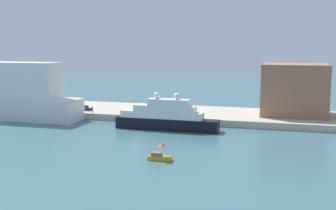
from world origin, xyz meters
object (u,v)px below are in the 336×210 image
large_yacht (165,117)px  small_motorboat (160,155)px  person_figure (92,110)px  parked_car (84,108)px  mooring_bollard (148,114)px  harbor_building (294,89)px

large_yacht → small_motorboat: (6.69, -25.73, -2.04)m
large_yacht → person_figure: size_ratio=14.12×
person_figure → large_yacht: bearing=-19.8°
person_figure → small_motorboat: bearing=-48.5°
parked_car → mooring_bollard: parked_car is taller
harbor_building → person_figure: size_ratio=9.43×
small_motorboat → person_figure: 45.69m
large_yacht → person_figure: large_yacht is taller
small_motorboat → parked_car: (-34.36, 36.98, 1.41)m
small_motorboat → parked_car: 50.50m
harbor_building → parked_car: 58.14m
parked_car → mooring_bollard: 20.81m
parked_car → person_figure: 4.98m
harbor_building → large_yacht: bearing=-144.6°
large_yacht → harbor_building: bearing=35.4°
large_yacht → person_figure: bearing=160.2°
large_yacht → person_figure: 25.02m
small_motorboat → harbor_building: (22.65, 46.60, 7.52)m
parked_car → person_figure: person_figure is taller
harbor_building → parked_car: harbor_building is taller
harbor_building → small_motorboat: bearing=-115.9°
harbor_building → person_figure: bearing=-166.8°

